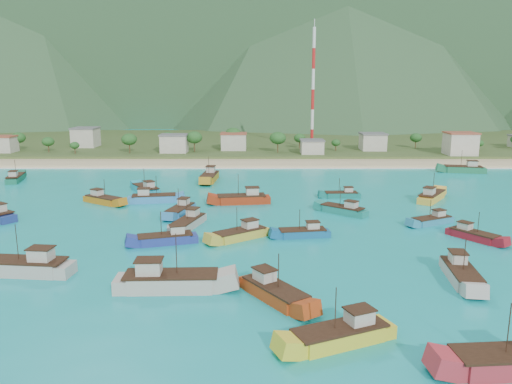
{
  "coord_description": "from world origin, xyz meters",
  "views": [
    {
      "loc": [
        5.71,
        -91.63,
        26.36
      ],
      "look_at": [
        5.59,
        18.0,
        3.0
      ],
      "focal_mm": 35.0,
      "sensor_mm": 36.0,
      "label": 1
    }
  ],
  "objects_px": {
    "boat_3": "(432,197)",
    "boat_4": "(303,233)",
    "boat_27": "(180,211)",
    "boat_21": "(464,169)",
    "boat_9": "(153,199)",
    "boat_7": "(241,235)",
    "boat_5": "(166,239)",
    "boat_1": "(26,267)",
    "boat_17": "(146,190)",
    "boat_24": "(342,336)",
    "radio_tower": "(313,89)",
    "boat_2": "(103,200)",
    "boat_22": "(243,199)",
    "boat_23": "(432,221)",
    "boat_12": "(461,274)",
    "boat_14": "(343,211)",
    "boat_10": "(473,236)",
    "boat_13": "(210,177)",
    "boat_19": "(274,293)",
    "boat_16": "(16,178)",
    "boat_0": "(342,195)",
    "boat_11": "(169,282)",
    "boat_28": "(189,223)"
  },
  "relations": [
    {
      "from": "boat_2",
      "to": "boat_27",
      "type": "xyz_separation_m",
      "value": [
        19.27,
        -9.94,
        -0.01
      ]
    },
    {
      "from": "boat_3",
      "to": "boat_11",
      "type": "relative_size",
      "value": 0.83
    },
    {
      "from": "boat_3",
      "to": "boat_4",
      "type": "xyz_separation_m",
      "value": [
        -32.78,
        -28.87,
        -0.26
      ]
    },
    {
      "from": "boat_1",
      "to": "boat_3",
      "type": "distance_m",
      "value": 87.66
    },
    {
      "from": "boat_17",
      "to": "boat_27",
      "type": "bearing_deg",
      "value": -95.54
    },
    {
      "from": "boat_7",
      "to": "boat_19",
      "type": "height_order",
      "value": "boat_19"
    },
    {
      "from": "boat_27",
      "to": "boat_21",
      "type": "bearing_deg",
      "value": -132.76
    },
    {
      "from": "boat_9",
      "to": "boat_7",
      "type": "bearing_deg",
      "value": 27.67
    },
    {
      "from": "radio_tower",
      "to": "boat_5",
      "type": "distance_m",
      "value": 126.36
    },
    {
      "from": "boat_19",
      "to": "boat_2",
      "type": "bearing_deg",
      "value": -89.06
    },
    {
      "from": "boat_1",
      "to": "boat_16",
      "type": "distance_m",
      "value": 79.44
    },
    {
      "from": "boat_28",
      "to": "boat_13",
      "type": "bearing_deg",
      "value": -73.61
    },
    {
      "from": "boat_7",
      "to": "boat_24",
      "type": "height_order",
      "value": "boat_24"
    },
    {
      "from": "boat_17",
      "to": "boat_24",
      "type": "xyz_separation_m",
      "value": [
        36.72,
        -74.87,
        0.04
      ]
    },
    {
      "from": "radio_tower",
      "to": "boat_23",
      "type": "height_order",
      "value": "radio_tower"
    },
    {
      "from": "boat_23",
      "to": "boat_2",
      "type": "bearing_deg",
      "value": 49.37
    },
    {
      "from": "boat_2",
      "to": "boat_14",
      "type": "xyz_separation_m",
      "value": [
        53.47,
        -9.56,
        -0.02
      ]
    },
    {
      "from": "boat_12",
      "to": "boat_17",
      "type": "relative_size",
      "value": 1.06
    },
    {
      "from": "boat_24",
      "to": "boat_22",
      "type": "bearing_deg",
      "value": -12.8
    },
    {
      "from": "boat_3",
      "to": "boat_9",
      "type": "distance_m",
      "value": 65.1
    },
    {
      "from": "boat_17",
      "to": "boat_24",
      "type": "distance_m",
      "value": 83.39
    },
    {
      "from": "boat_4",
      "to": "boat_28",
      "type": "relative_size",
      "value": 0.87
    },
    {
      "from": "radio_tower",
      "to": "boat_2",
      "type": "xyz_separation_m",
      "value": [
        -57.4,
        -88.34,
        -24.33
      ]
    },
    {
      "from": "boat_14",
      "to": "boat_21",
      "type": "bearing_deg",
      "value": -2.49
    },
    {
      "from": "boat_9",
      "to": "boat_23",
      "type": "distance_m",
      "value": 61.05
    },
    {
      "from": "boat_14",
      "to": "boat_23",
      "type": "bearing_deg",
      "value": -76.7
    },
    {
      "from": "boat_3",
      "to": "boat_14",
      "type": "distance_m",
      "value": 26.09
    },
    {
      "from": "boat_12",
      "to": "boat_23",
      "type": "height_order",
      "value": "boat_12"
    },
    {
      "from": "boat_24",
      "to": "boat_7",
      "type": "bearing_deg",
      "value": -5.84
    },
    {
      "from": "boat_3",
      "to": "boat_22",
      "type": "xyz_separation_m",
      "value": [
        -44.35,
        -3.02,
        0.06
      ]
    },
    {
      "from": "boat_21",
      "to": "boat_22",
      "type": "height_order",
      "value": "boat_21"
    },
    {
      "from": "boat_2",
      "to": "boat_1",
      "type": "bearing_deg",
      "value": 36.86
    },
    {
      "from": "boat_0",
      "to": "boat_24",
      "type": "height_order",
      "value": "boat_24"
    },
    {
      "from": "boat_5",
      "to": "boat_27",
      "type": "distance_m",
      "value": 19.9
    },
    {
      "from": "boat_13",
      "to": "boat_22",
      "type": "height_order",
      "value": "boat_13"
    },
    {
      "from": "boat_11",
      "to": "boat_27",
      "type": "relative_size",
      "value": 1.3
    },
    {
      "from": "radio_tower",
      "to": "boat_5",
      "type": "xyz_separation_m",
      "value": [
        -37.55,
        -118.17,
        -24.33
      ]
    },
    {
      "from": "boat_10",
      "to": "boat_13",
      "type": "xyz_separation_m",
      "value": [
        -51.39,
        54.94,
        0.37
      ]
    },
    {
      "from": "boat_5",
      "to": "boat_9",
      "type": "distance_m",
      "value": 32.01
    },
    {
      "from": "boat_9",
      "to": "boat_19",
      "type": "distance_m",
      "value": 59.59
    },
    {
      "from": "boat_2",
      "to": "boat_17",
      "type": "bearing_deg",
      "value": -179.41
    },
    {
      "from": "boat_5",
      "to": "boat_24",
      "type": "xyz_separation_m",
      "value": [
        24.3,
        -33.71,
        0.12
      ]
    },
    {
      "from": "boat_5",
      "to": "boat_27",
      "type": "height_order",
      "value": "boat_5"
    },
    {
      "from": "boat_23",
      "to": "boat_27",
      "type": "xyz_separation_m",
      "value": [
        -50.22,
        7.52,
        0.13
      ]
    },
    {
      "from": "boat_14",
      "to": "boat_10",
      "type": "bearing_deg",
      "value": -92.4
    },
    {
      "from": "radio_tower",
      "to": "boat_21",
      "type": "distance_m",
      "value": 67.41
    },
    {
      "from": "boat_9",
      "to": "boat_4",
      "type": "bearing_deg",
      "value": 40.86
    },
    {
      "from": "boat_1",
      "to": "boat_12",
      "type": "distance_m",
      "value": 61.26
    },
    {
      "from": "boat_10",
      "to": "boat_24",
      "type": "distance_m",
      "value": 46.44
    },
    {
      "from": "boat_7",
      "to": "boat_10",
      "type": "relative_size",
      "value": 1.14
    }
  ]
}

